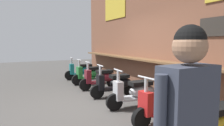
{
  "coord_description": "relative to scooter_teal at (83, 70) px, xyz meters",
  "views": [
    {
      "loc": [
        4.41,
        -1.53,
        1.59
      ],
      "look_at": [
        -1.41,
        1.41,
        0.9
      ],
      "focal_mm": 30.92,
      "sensor_mm": 36.0,
      "label": 1
    }
  ],
  "objects": [
    {
      "name": "market_stall_facade",
      "position": [
        3.6,
        0.94,
        1.55
      ],
      "size": [
        9.32,
        0.61,
        3.89
      ],
      "color": "brown",
      "rests_on": "ground_plane"
    },
    {
      "name": "scooter_black",
      "position": [
        3.08,
        0.0,
        0.0
      ],
      "size": [
        0.47,
        1.4,
        0.97
      ],
      "rotation": [
        0.0,
        0.0,
        -1.62
      ],
      "color": "black",
      "rests_on": "ground_plane"
    },
    {
      "name": "scooter_maroon",
      "position": [
        2.03,
        0.0,
        0.0
      ],
      "size": [
        0.46,
        1.4,
        0.97
      ],
      "rotation": [
        0.0,
        0.0,
        -1.6
      ],
      "color": "maroon",
      "rests_on": "ground_plane"
    },
    {
      "name": "scooter_green",
      "position": [
        1.05,
        0.0,
        0.0
      ],
      "size": [
        0.46,
        1.4,
        0.97
      ],
      "rotation": [
        0.0,
        0.0,
        -1.53
      ],
      "color": "#237533",
      "rests_on": "ground_plane"
    },
    {
      "name": "scooter_teal",
      "position": [
        0.0,
        0.0,
        0.0
      ],
      "size": [
        0.49,
        1.4,
        0.97
      ],
      "rotation": [
        0.0,
        0.0,
        -1.64
      ],
      "color": "#197075",
      "rests_on": "ground_plane"
    },
    {
      "name": "ground_plane",
      "position": [
        3.6,
        -1.08,
        -0.39
      ],
      "size": [
        26.1,
        26.1,
        0.0
      ],
      "primitive_type": "plane",
      "color": "#474442"
    },
    {
      "name": "scooter_yellow",
      "position": [
        6.22,
        0.0,
        0.0
      ],
      "size": [
        0.46,
        1.4,
        0.97
      ],
      "rotation": [
        0.0,
        0.0,
        -1.6
      ],
      "color": "gold",
      "rests_on": "ground_plane"
    },
    {
      "name": "shopper_with_handbag",
      "position": [
        7.1,
        -1.56,
        0.66
      ],
      "size": [
        0.29,
        0.67,
        1.71
      ],
      "rotation": [
        0.0,
        0.0,
        3.2
      ],
      "color": "#232328",
      "rests_on": "ground_plane"
    },
    {
      "name": "scooter_silver",
      "position": [
        4.15,
        -0.0,
        0.0
      ],
      "size": [
        0.5,
        1.4,
        0.97
      ],
      "rotation": [
        0.0,
        0.0,
        -1.65
      ],
      "color": "#B2B5BA",
      "rests_on": "ground_plane"
    },
    {
      "name": "scooter_red",
      "position": [
        5.16,
        0.0,
        0.0
      ],
      "size": [
        0.48,
        1.4,
        0.97
      ],
      "rotation": [
        0.0,
        0.0,
        -1.51
      ],
      "color": "red",
      "rests_on": "ground_plane"
    }
  ]
}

